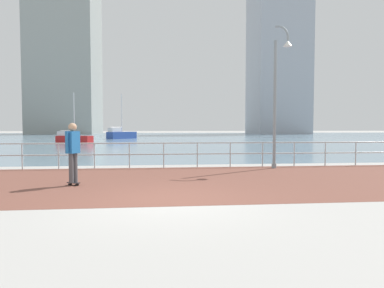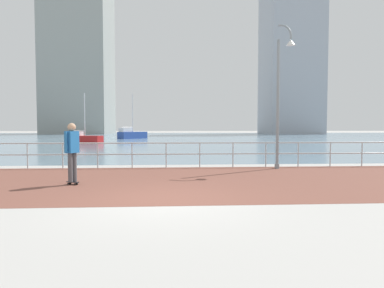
% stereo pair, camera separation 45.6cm
% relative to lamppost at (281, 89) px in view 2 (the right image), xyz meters
% --- Properties ---
extents(ground, '(220.00, 220.00, 0.00)m').
position_rel_lamppost_xyz_m(ground, '(-4.60, 34.50, -3.18)').
color(ground, '#ADAAA5').
extents(brick_paving, '(28.00, 6.84, 0.01)m').
position_rel_lamppost_xyz_m(brick_paving, '(-4.60, -2.70, -3.18)').
color(brick_paving, brown).
rests_on(brick_paving, ground).
extents(harbor_water, '(180.00, 88.00, 0.00)m').
position_rel_lamppost_xyz_m(harbor_water, '(-4.60, 45.72, -3.18)').
color(harbor_water, '#6B899E').
rests_on(harbor_water, ground).
extents(waterfront_railing, '(25.25, 0.06, 1.05)m').
position_rel_lamppost_xyz_m(waterfront_railing, '(-4.60, 0.72, -2.45)').
color(waterfront_railing, '#B2BCC1').
rests_on(waterfront_railing, ground).
extents(lamppost, '(0.62, 0.69, 5.75)m').
position_rel_lamppost_xyz_m(lamppost, '(0.00, 0.00, 0.00)').
color(lamppost, gray).
rests_on(lamppost, ground).
extents(skateboarder, '(0.40, 0.53, 1.79)m').
position_rel_lamppost_xyz_m(skateboarder, '(-7.24, -3.29, -2.10)').
color(skateboarder, black).
rests_on(skateboarder, ground).
extents(sailboat_yellow, '(4.20, 4.54, 6.65)m').
position_rel_lamppost_xyz_m(sailboat_yellow, '(-10.32, 37.07, -2.55)').
color(sailboat_yellow, '#284799').
rests_on(sailboat_yellow, ground).
extents(sailboat_navy, '(3.91, 2.41, 5.26)m').
position_rel_lamppost_xyz_m(sailboat_navy, '(-13.60, 22.54, -2.68)').
color(sailboat_navy, '#B21E1E').
rests_on(sailboat_navy, ground).
extents(tower_glass, '(13.37, 14.10, 39.73)m').
position_rel_lamppost_xyz_m(tower_glass, '(26.41, 72.57, 15.85)').
color(tower_glass, '#A3A8B2').
rests_on(tower_glass, ground).
extents(tower_slate, '(15.78, 16.73, 42.54)m').
position_rel_lamppost_xyz_m(tower_slate, '(-28.53, 76.83, 17.25)').
color(tower_slate, '#939993').
rests_on(tower_slate, ground).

